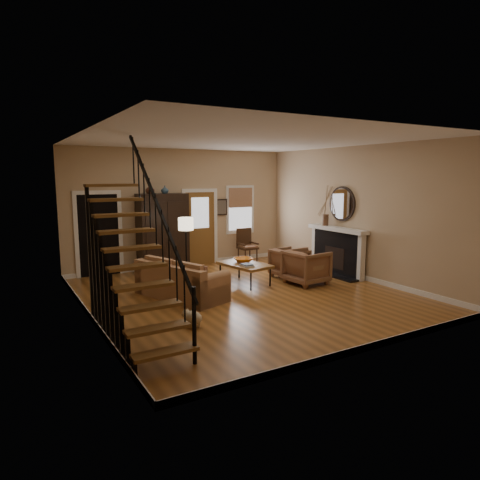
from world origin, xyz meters
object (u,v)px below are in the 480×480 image
armchair_left (306,267)px  coffee_table (245,274)px  armoire (163,233)px  sofa (181,280)px  floor_lamp (186,250)px  armchair_right (290,263)px  side_chair (248,246)px

armchair_left → coffee_table: bearing=55.0°
armoire → sofa: size_ratio=1.03×
coffee_table → floor_lamp: floor_lamp is taller
sofa → floor_lamp: 1.35m
coffee_table → armchair_left: (1.28, -0.74, 0.16)m
sofa → armchair_right: size_ratio=2.52×
armoire → armchair_left: armoire is taller
sofa → floor_lamp: (0.61, 1.14, 0.41)m
sofa → side_chair: (3.12, 2.42, 0.13)m
armoire → coffee_table: bearing=-62.7°
armoire → armchair_left: (2.47, -3.04, -0.64)m
armoire → coffee_table: size_ratio=1.62×
armoire → armchair_right: 3.48m
side_chair → sofa: bearing=-142.2°
floor_lamp → side_chair: (2.51, 1.28, -0.28)m
sofa → floor_lamp: size_ratio=1.29×
armchair_right → side_chair: size_ratio=0.79×
sofa → side_chair: size_ratio=2.00×
armchair_right → side_chair: 2.09m
armchair_right → side_chair: bearing=-6.6°
armoire → armchair_right: size_ratio=2.60×
armchair_right → floor_lamp: 2.66m
sofa → armchair_right: sofa is taller
armoire → armchair_right: bearing=-41.9°
armchair_left → floor_lamp: floor_lamp is taller
armoire → floor_lamp: armoire is taller
sofa → side_chair: side_chair is taller
armchair_right → coffee_table: bearing=84.5°
armchair_left → armchair_right: 0.76m
armchair_left → side_chair: 2.84m
sofa → side_chair: bearing=18.0°
side_chair → armchair_left: bearing=-91.6°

